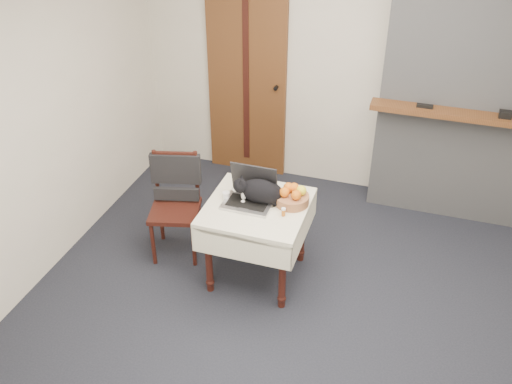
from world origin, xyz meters
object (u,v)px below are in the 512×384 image
side_table (257,217)px  cat (261,192)px  door (247,82)px  cream_jar (226,196)px  chair (176,190)px  laptop (250,193)px  pill_bottle (283,212)px  fruit_basket (292,197)px

side_table → cat: 0.22m
door → cream_jar: bearing=-76.8°
side_table → cat: (0.02, 0.05, 0.21)m
door → chair: bearing=-95.3°
laptop → cat: bearing=5.4°
pill_bottle → fruit_basket: 0.19m
door → fruit_basket: (0.89, -1.54, -0.24)m
side_table → cream_jar: 0.29m
fruit_basket → chair: bearing=177.0°
laptop → cat: (0.09, 0.01, 0.03)m
cat → laptop: bearing=170.2°
cream_jar → chair: chair is taller
cream_jar → fruit_basket: fruit_basket is taller
door → cat: door is taller
cream_jar → pill_bottle: size_ratio=0.95×
chair → cream_jar: bearing=-31.8°
chair → door: bearing=70.1°
door → fruit_basket: door is taller
cat → pill_bottle: 0.26m
side_table → cat: bearing=71.3°
laptop → cream_jar: laptop is taller
door → chair: size_ratio=2.19×
chair → cat: bearing=-22.8°
door → cream_jar: (0.39, -1.64, -0.27)m
laptop → cat: size_ratio=0.80×
side_table → chair: bearing=167.9°
pill_bottle → fruit_basket: (0.02, 0.18, 0.03)m
cream_jar → chair: size_ratio=0.07×
laptop → pill_bottle: (0.30, -0.12, -0.03)m
cat → fruit_basket: 0.24m
laptop → chair: bearing=170.9°
door → fruit_basket: 1.79m
door → laptop: bearing=-70.4°
door → cream_jar: 1.71m
door → laptop: (0.57, -1.60, -0.23)m
cat → chair: (-0.80, 0.11, -0.21)m
cat → fruit_basket: cat is taller
pill_bottle → side_table: bearing=162.8°
door → chair: (-0.14, -1.48, -0.42)m
side_table → fruit_basket: 0.33m
door → pill_bottle: size_ratio=29.40×
door → cat: 1.74m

